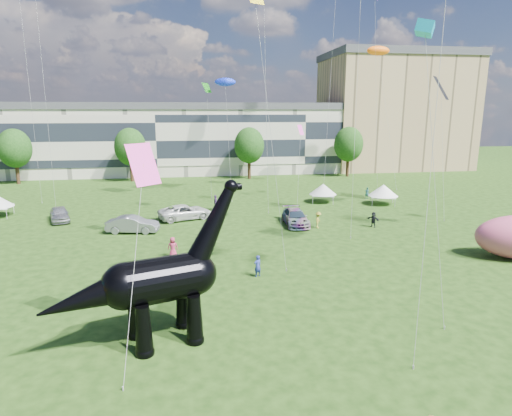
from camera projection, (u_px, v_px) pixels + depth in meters
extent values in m
plane|color=#16330C|center=(234.00, 332.00, 23.01)|extent=(220.00, 220.00, 0.00)
cube|color=beige|center=(159.00, 142.00, 80.29)|extent=(78.00, 11.00, 12.00)
cube|color=tan|center=(393.00, 114.00, 89.05)|extent=(28.00, 18.00, 22.00)
cylinder|color=#382314|center=(18.00, 174.00, 69.38)|extent=(0.56, 0.56, 3.20)
ellipsoid|color=#14380F|center=(14.00, 145.00, 68.34)|extent=(5.20, 5.20, 6.24)
cylinder|color=#382314|center=(132.00, 172.00, 72.00)|extent=(0.56, 0.56, 3.20)
ellipsoid|color=#14380F|center=(130.00, 144.00, 70.96)|extent=(5.20, 5.20, 6.24)
cylinder|color=#382314|center=(249.00, 170.00, 74.92)|extent=(0.56, 0.56, 3.20)
ellipsoid|color=#14380F|center=(249.00, 142.00, 73.87)|extent=(5.20, 5.20, 6.24)
cylinder|color=#382314|center=(347.00, 168.00, 77.54)|extent=(0.56, 0.56, 3.20)
ellipsoid|color=#14380F|center=(349.00, 141.00, 76.49)|extent=(5.20, 5.20, 6.24)
cone|color=black|center=(144.00, 331.00, 20.63)|extent=(1.12, 1.12, 2.58)
sphere|color=black|center=(145.00, 352.00, 20.88)|extent=(0.94, 0.94, 0.94)
cone|color=black|center=(136.00, 314.00, 22.28)|extent=(1.12, 1.12, 2.58)
sphere|color=black|center=(137.00, 334.00, 22.53)|extent=(0.94, 0.94, 0.94)
cone|color=black|center=(195.00, 319.00, 21.76)|extent=(1.12, 1.12, 2.58)
sphere|color=black|center=(195.00, 339.00, 22.02)|extent=(0.94, 0.94, 0.94)
cone|color=black|center=(183.00, 305.00, 23.41)|extent=(1.12, 1.12, 2.58)
sphere|color=black|center=(184.00, 324.00, 23.66)|extent=(0.94, 0.94, 0.94)
cylinder|color=black|center=(161.00, 280.00, 21.53)|extent=(4.15, 3.33, 2.32)
sphere|color=black|center=(124.00, 286.00, 20.73)|extent=(2.32, 2.32, 2.32)
sphere|color=black|center=(195.00, 274.00, 22.32)|extent=(2.23, 2.23, 2.23)
cone|color=black|center=(213.00, 225.00, 22.22)|extent=(3.47, 2.23, 4.55)
sphere|color=black|center=(231.00, 186.00, 22.25)|extent=(0.72, 0.72, 0.72)
cylinder|color=black|center=(236.00, 187.00, 22.37)|extent=(0.69, 0.55, 0.38)
cone|color=black|center=(86.00, 299.00, 20.02)|extent=(4.88, 3.13, 2.52)
imported|color=#AAABAF|center=(60.00, 214.00, 46.03)|extent=(3.26, 4.97, 1.57)
imported|color=gray|center=(133.00, 224.00, 41.72)|extent=(5.21, 2.48, 1.65)
imported|color=silver|center=(185.00, 212.00, 46.89)|extent=(6.36, 4.42, 1.61)
imported|color=#595960|center=(295.00, 217.00, 44.56)|extent=(2.41, 5.57, 1.60)
cube|color=silver|center=(323.00, 195.00, 55.50)|extent=(3.43, 3.43, 0.11)
cone|color=silver|center=(323.00, 189.00, 55.34)|extent=(4.34, 4.34, 1.39)
cylinder|color=#999999|center=(313.00, 200.00, 54.52)|extent=(0.06, 0.06, 1.02)
cylinder|color=#999999|center=(333.00, 201.00, 54.20)|extent=(0.06, 0.06, 1.02)
cylinder|color=#999999|center=(313.00, 196.00, 57.03)|extent=(0.06, 0.06, 1.02)
cylinder|color=#999999|center=(332.00, 197.00, 56.70)|extent=(0.06, 0.06, 1.02)
cube|color=white|center=(383.00, 196.00, 54.27)|extent=(3.75, 3.75, 0.12)
cone|color=white|center=(383.00, 190.00, 54.10)|extent=(4.75, 4.75, 1.46)
cylinder|color=#999999|center=(372.00, 202.00, 53.36)|extent=(0.06, 0.06, 1.07)
cylinder|color=#999999|center=(395.00, 203.00, 52.82)|extent=(0.06, 0.06, 1.07)
cylinder|color=#999999|center=(371.00, 198.00, 55.96)|extent=(0.06, 0.06, 1.07)
cylinder|color=#999999|center=(393.00, 199.00, 55.41)|extent=(0.06, 0.06, 1.07)
cylinder|color=#999999|center=(6.00, 214.00, 47.02)|extent=(0.06, 0.06, 1.11)
cylinder|color=#999999|center=(14.00, 209.00, 49.67)|extent=(0.06, 0.06, 1.11)
imported|color=#563272|center=(216.00, 202.00, 51.26)|extent=(0.54, 1.11, 1.83)
imported|color=black|center=(373.00, 220.00, 43.74)|extent=(1.21, 1.47, 1.58)
imported|color=olive|center=(318.00, 220.00, 43.33)|extent=(1.08, 1.25, 1.68)
imported|color=#2D6A71|center=(367.00, 193.00, 57.92)|extent=(0.59, 0.41, 1.56)
imported|color=#A7294D|center=(173.00, 247.00, 34.66)|extent=(0.86, 0.59, 1.70)
imported|color=#283693|center=(258.00, 266.00, 30.61)|extent=(0.69, 0.61, 1.60)
ellipsoid|color=#FF650D|center=(378.00, 51.00, 66.73)|extent=(3.59, 3.86, 1.43)
plane|color=#1B9717|center=(207.00, 88.00, 57.93)|extent=(1.65, 1.55, 1.31)
plane|color=#F644BF|center=(301.00, 130.00, 56.04)|extent=(1.36, 1.35, 1.32)
cube|color=#0C8EB8|center=(425.00, 29.00, 22.78)|extent=(1.82, 2.17, 0.78)
ellipsoid|color=#142DDE|center=(225.00, 82.00, 57.39)|extent=(2.44, 3.10, 1.10)
plane|color=#F844B7|center=(143.00, 164.00, 20.98)|extent=(2.06, 2.07, 2.01)
plane|color=black|center=(441.00, 88.00, 49.46)|extent=(3.33, 3.48, 2.71)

